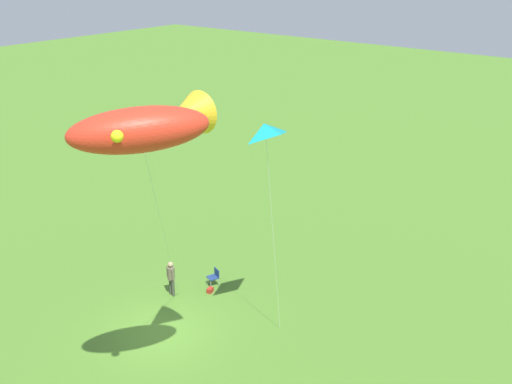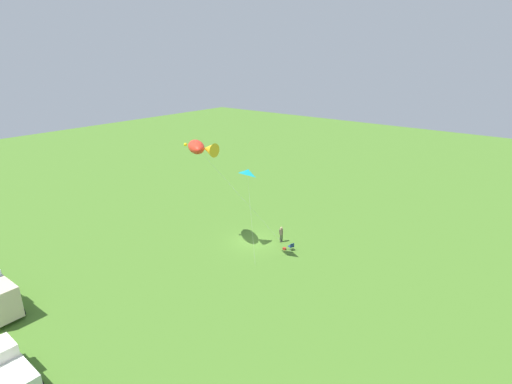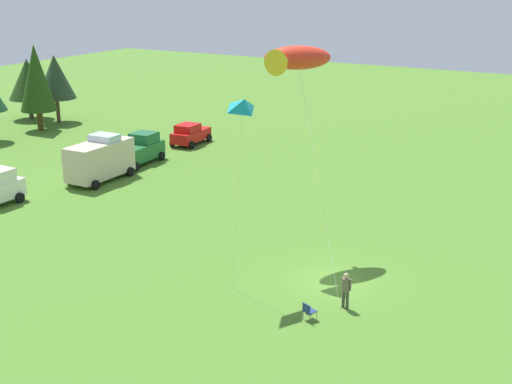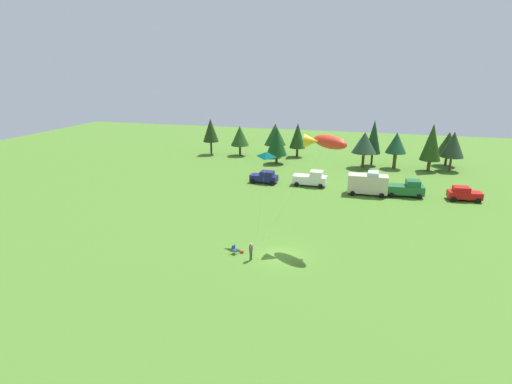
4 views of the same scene
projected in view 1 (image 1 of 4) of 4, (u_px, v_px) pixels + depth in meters
The scene contains 6 objects.
ground_plane at pixel (162, 332), 25.23m from camera, with size 160.00×160.00×0.00m, color #4A7927.
person_kite_flyer at pixel (171, 276), 27.58m from camera, with size 0.40×0.53×1.74m.
folding_chair at pixel (214, 276), 28.65m from camera, with size 0.63×0.63×0.82m.
backpack_on_grass at pixel (210, 290), 28.15m from camera, with size 0.32×0.22×0.22m, color #AD2A1D.
kite_large_fish at pixel (151, 126), 16.58m from camera, with size 8.48×7.39×11.13m.
kite_delta_teal at pixel (264, 131), 21.54m from camera, with size 1.78×1.16×9.36m.
Camera 1 is at (14.18, 16.19, 14.98)m, focal length 42.00 mm.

